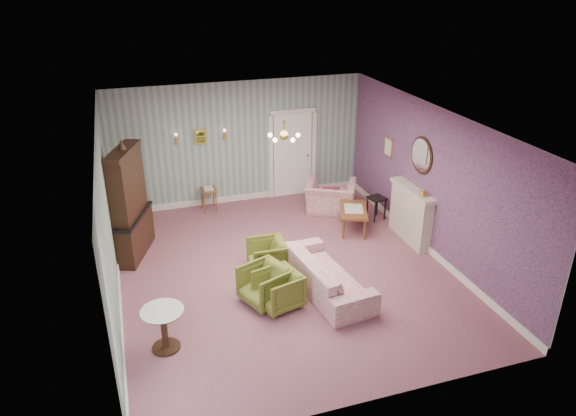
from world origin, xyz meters
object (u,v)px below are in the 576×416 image
object	(u,v)px
side_table_black	(376,208)
pedestal_table	(164,329)
sofa_chintz	(326,268)
olive_chair_c	(267,255)
fireplace	(411,214)
olive_chair_b	(265,283)
wingback_chair	(331,192)
dresser	(128,200)
coffee_table	(353,219)
olive_chair_a	(278,288)

from	to	relation	value
side_table_black	pedestal_table	world-z (taller)	pedestal_table
sofa_chintz	side_table_black	distance (m)	3.18
sofa_chintz	pedestal_table	distance (m)	2.98
sofa_chintz	olive_chair_c	bearing A→B (deg)	34.18
fireplace	olive_chair_b	bearing A→B (deg)	-160.16
pedestal_table	wingback_chair	bearing A→B (deg)	42.15
olive_chair_b	pedestal_table	world-z (taller)	olive_chair_b
dresser	wingback_chair	bearing A→B (deg)	29.39
olive_chair_b	sofa_chintz	bearing A→B (deg)	69.66
side_table_black	fireplace	bearing A→B (deg)	-79.32
fireplace	coffee_table	world-z (taller)	fireplace
dresser	pedestal_table	bearing A→B (deg)	-64.01
fireplace	olive_chair_c	bearing A→B (deg)	-174.72
olive_chair_b	olive_chair_a	bearing A→B (deg)	21.62
olive_chair_c	side_table_black	bearing A→B (deg)	117.34
olive_chair_c	wingback_chair	bearing A→B (deg)	136.60
fireplace	dresser	bearing A→B (deg)	168.17
olive_chair_b	wingback_chair	bearing A→B (deg)	119.60
sofa_chintz	olive_chair_a	bearing A→B (deg)	96.44
sofa_chintz	fireplace	xyz separation A→B (m)	(2.35, 1.23, 0.15)
fireplace	wingback_chair	bearing A→B (deg)	119.55
fireplace	side_table_black	distance (m)	1.18
coffee_table	dresser	bearing A→B (deg)	175.12
olive_chair_b	pedestal_table	distance (m)	1.89
olive_chair_a	pedestal_table	xyz separation A→B (m)	(-1.93, -0.53, -0.00)
olive_chair_b	side_table_black	distance (m)	4.04
olive_chair_c	coffee_table	distance (m)	2.47
fireplace	pedestal_table	world-z (taller)	fireplace
sofa_chintz	fireplace	size ratio (longest dim) A/B	1.57
sofa_chintz	side_table_black	world-z (taller)	sofa_chintz
olive_chair_a	olive_chair_c	bearing A→B (deg)	157.77
olive_chair_b	pedestal_table	size ratio (longest dim) A/B	1.05
wingback_chair	fireplace	bearing A→B (deg)	147.29
olive_chair_a	sofa_chintz	distance (m)	0.98
olive_chair_c	dresser	distance (m)	2.88
dresser	coffee_table	world-z (taller)	dresser
olive_chair_b	olive_chair_c	world-z (taller)	olive_chair_b
olive_chair_a	olive_chair_c	xyz separation A→B (m)	(0.14, 1.16, -0.01)
dresser	olive_chair_a	bearing A→B (deg)	-28.75
sofa_chintz	pedestal_table	xyz separation A→B (m)	(-2.88, -0.76, -0.08)
olive_chair_c	fireplace	xyz separation A→B (m)	(3.16, 0.29, 0.24)
sofa_chintz	fireplace	bearing A→B (deg)	-69.20
olive_chair_a	wingback_chair	xyz separation A→B (m)	(2.27, 3.27, 0.13)
olive_chair_b	dresser	world-z (taller)	dresser
fireplace	coffee_table	bearing A→B (deg)	140.76
olive_chair_c	fireplace	bearing A→B (deg)	97.17
dresser	side_table_black	xyz separation A→B (m)	(5.30, -0.04, -0.90)
olive_chair_c	wingback_chair	world-z (taller)	wingback_chair
wingback_chair	side_table_black	world-z (taller)	wingback_chair
olive_chair_c	sofa_chintz	size ratio (longest dim) A/B	0.31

